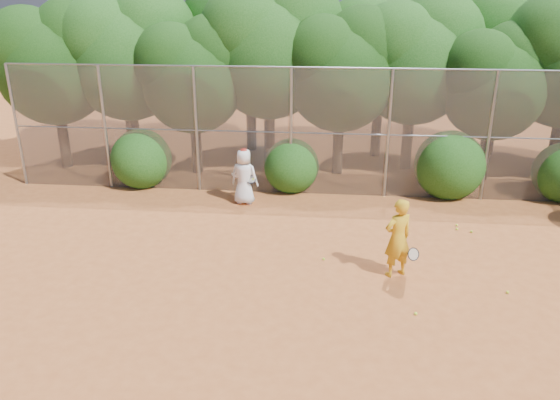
# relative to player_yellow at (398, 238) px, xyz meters

# --- Properties ---
(ground) EXTENTS (80.00, 80.00, 0.00)m
(ground) POSITION_rel_player_yellow_xyz_m (-1.84, -0.81, -0.94)
(ground) COLOR #A35225
(ground) RESTS_ON ground
(fence_back) EXTENTS (20.05, 0.09, 4.03)m
(fence_back) POSITION_rel_player_yellow_xyz_m (-1.96, 5.19, 1.11)
(fence_back) COLOR gray
(fence_back) RESTS_ON ground
(tree_0) EXTENTS (4.38, 3.81, 6.00)m
(tree_0) POSITION_rel_player_yellow_xyz_m (-11.28, 7.23, 2.99)
(tree_0) COLOR black
(tree_0) RESTS_ON ground
(tree_1) EXTENTS (4.64, 4.03, 6.35)m
(tree_1) POSITION_rel_player_yellow_xyz_m (-8.78, 7.73, 3.22)
(tree_1) COLOR black
(tree_1) RESTS_ON ground
(tree_2) EXTENTS (3.99, 3.47, 5.47)m
(tree_2) POSITION_rel_player_yellow_xyz_m (-6.29, 7.02, 2.65)
(tree_2) COLOR black
(tree_2) RESTS_ON ground
(tree_3) EXTENTS (4.89, 4.26, 6.70)m
(tree_3) POSITION_rel_player_yellow_xyz_m (-3.78, 8.03, 3.46)
(tree_3) COLOR black
(tree_3) RESTS_ON ground
(tree_4) EXTENTS (4.19, 3.64, 5.73)m
(tree_4) POSITION_rel_player_yellow_xyz_m (-1.28, 7.43, 2.82)
(tree_4) COLOR black
(tree_4) RESTS_ON ground
(tree_5) EXTENTS (4.51, 3.92, 6.17)m
(tree_5) POSITION_rel_player_yellow_xyz_m (1.22, 8.23, 3.11)
(tree_5) COLOR black
(tree_5) RESTS_ON ground
(tree_6) EXTENTS (3.86, 3.36, 5.29)m
(tree_6) POSITION_rel_player_yellow_xyz_m (3.71, 7.22, 2.53)
(tree_6) COLOR black
(tree_6) RESTS_ON ground
(tree_9) EXTENTS (4.83, 4.20, 6.62)m
(tree_9) POSITION_rel_player_yellow_xyz_m (-9.78, 10.03, 3.40)
(tree_9) COLOR black
(tree_9) RESTS_ON ground
(tree_10) EXTENTS (5.15, 4.48, 7.06)m
(tree_10) POSITION_rel_player_yellow_xyz_m (-4.77, 10.23, 3.69)
(tree_10) COLOR black
(tree_10) RESTS_ON ground
(tree_11) EXTENTS (4.64, 4.03, 6.35)m
(tree_11) POSITION_rel_player_yellow_xyz_m (0.22, 9.83, 3.22)
(tree_11) COLOR black
(tree_11) RESTS_ON ground
(tree_12) EXTENTS (5.02, 4.37, 6.88)m
(tree_12) POSITION_rel_player_yellow_xyz_m (4.73, 10.43, 3.57)
(tree_12) COLOR black
(tree_12) RESTS_ON ground
(bush_0) EXTENTS (2.00, 2.00, 2.00)m
(bush_0) POSITION_rel_player_yellow_xyz_m (-7.84, 5.49, 0.06)
(bush_0) COLOR #184611
(bush_0) RESTS_ON ground
(bush_1) EXTENTS (1.80, 1.80, 1.80)m
(bush_1) POSITION_rel_player_yellow_xyz_m (-2.84, 5.49, -0.04)
(bush_1) COLOR #184611
(bush_1) RESTS_ON ground
(bush_2) EXTENTS (2.20, 2.20, 2.20)m
(bush_2) POSITION_rel_player_yellow_xyz_m (2.16, 5.49, 0.16)
(bush_2) COLOR #184611
(bush_2) RESTS_ON ground
(player_yellow) EXTENTS (0.93, 0.73, 1.88)m
(player_yellow) POSITION_rel_player_yellow_xyz_m (0.00, 0.00, 0.00)
(player_yellow) COLOR gold
(player_yellow) RESTS_ON ground
(player_teen) EXTENTS (0.92, 0.68, 1.75)m
(player_teen) POSITION_rel_player_yellow_xyz_m (-4.17, 4.15, -0.07)
(player_teen) COLOR white
(player_teen) RESTS_ON ground
(player_white) EXTENTS (0.83, 0.72, 1.52)m
(player_white) POSITION_rel_player_yellow_xyz_m (-4.25, 4.39, -0.18)
(player_white) COLOR silver
(player_white) RESTS_ON ground
(ball_0) EXTENTS (0.07, 0.07, 0.07)m
(ball_0) POSITION_rel_player_yellow_xyz_m (0.45, 1.11, -0.90)
(ball_0) COLOR #C3E82A
(ball_0) RESTS_ON ground
(ball_1) EXTENTS (0.07, 0.07, 0.07)m
(ball_1) POSITION_rel_player_yellow_xyz_m (2.00, 2.96, -0.90)
(ball_1) COLOR #C3E82A
(ball_1) RESTS_ON ground
(ball_2) EXTENTS (0.07, 0.07, 0.07)m
(ball_2) POSITION_rel_player_yellow_xyz_m (0.26, -1.66, -0.90)
(ball_2) COLOR #C3E82A
(ball_2) RESTS_ON ground
(ball_3) EXTENTS (0.07, 0.07, 0.07)m
(ball_3) POSITION_rel_player_yellow_xyz_m (2.36, -0.61, -0.90)
(ball_3) COLOR #C3E82A
(ball_3) RESTS_ON ground
(ball_4) EXTENTS (0.07, 0.07, 0.07)m
(ball_4) POSITION_rel_player_yellow_xyz_m (-1.66, 0.56, -0.90)
(ball_4) COLOR #C3E82A
(ball_4) RESTS_ON ground
(ball_5) EXTENTS (0.07, 0.07, 0.07)m
(ball_5) POSITION_rel_player_yellow_xyz_m (1.95, 2.70, -0.90)
(ball_5) COLOR #C3E82A
(ball_5) RESTS_ON ground
(ball_6) EXTENTS (0.07, 0.07, 0.07)m
(ball_6) POSITION_rel_player_yellow_xyz_m (2.30, 2.57, -0.90)
(ball_6) COLOR #C3E82A
(ball_6) RESTS_ON ground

